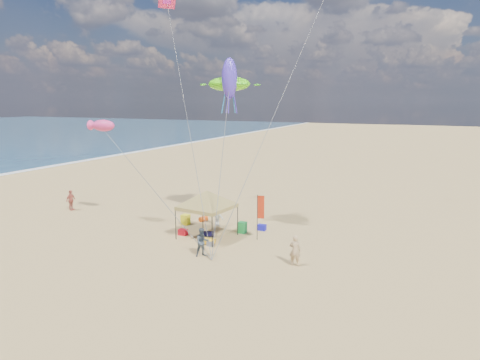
{
  "coord_description": "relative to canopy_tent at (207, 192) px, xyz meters",
  "views": [
    {
      "loc": [
        9.87,
        -18.36,
        8.41
      ],
      "look_at": [
        0.0,
        3.0,
        4.0
      ],
      "focal_mm": 31.93,
      "sensor_mm": 36.0,
      "label": 1
    }
  ],
  "objects": [
    {
      "name": "ground",
      "position": [
        2.69,
        -3.96,
        -2.85
      ],
      "size": [
        280.0,
        280.0,
        0.0
      ],
      "primitive_type": "plane",
      "color": "tan",
      "rests_on": "ground"
    },
    {
      "name": "canopy_tent",
      "position": [
        0.0,
        0.0,
        0.0
      ],
      "size": [
        5.51,
        5.51,
        3.42
      ],
      "color": "black",
      "rests_on": "ground"
    },
    {
      "name": "feather_flag",
      "position": [
        3.18,
        0.86,
        -0.95
      ],
      "size": [
        0.41,
        0.16,
        2.82
      ],
      "color": "black",
      "rests_on": "ground"
    },
    {
      "name": "cooler_red",
      "position": [
        -1.59,
        -0.31,
        -2.66
      ],
      "size": [
        0.54,
        0.38,
        0.38
      ],
      "primitive_type": "cube",
      "color": "red",
      "rests_on": "ground"
    },
    {
      "name": "cooler_blue",
      "position": [
        2.56,
        2.74,
        -2.66
      ],
      "size": [
        0.54,
        0.38,
        0.38
      ],
      "primitive_type": "cube",
      "color": "#1715AB",
      "rests_on": "ground"
    },
    {
      "name": "bag_navy",
      "position": [
        0.05,
        0.09,
        -2.67
      ],
      "size": [
        0.69,
        0.54,
        0.36
      ],
      "primitive_type": "cylinder",
      "rotation": [
        0.0,
        1.57,
        0.35
      ],
      "color": "black",
      "rests_on": "ground"
    },
    {
      "name": "bag_orange",
      "position": [
        -1.95,
        2.93,
        -2.67
      ],
      "size": [
        0.54,
        0.69,
        0.36
      ],
      "primitive_type": "cylinder",
      "rotation": [
        0.0,
        1.57,
        1.22
      ],
      "color": "#C8450B",
      "rests_on": "ground"
    },
    {
      "name": "chair_green",
      "position": [
        1.61,
        1.71,
        -2.5
      ],
      "size": [
        0.5,
        0.5,
        0.7
      ],
      "primitive_type": "cube",
      "color": "green",
      "rests_on": "ground"
    },
    {
      "name": "chair_yellow",
      "position": [
        -2.69,
        1.76,
        -2.5
      ],
      "size": [
        0.5,
        0.5,
        0.7
      ],
      "primitive_type": "cube",
      "color": "#D0CB17",
      "rests_on": "ground"
    },
    {
      "name": "crate_grey",
      "position": [
        0.97,
        -1.4,
        -2.71
      ],
      "size": [
        0.34,
        0.3,
        0.28
      ],
      "primitive_type": "cube",
      "color": "slate",
      "rests_on": "ground"
    },
    {
      "name": "beach_cart",
      "position": [
        0.64,
        -1.18,
        -2.65
      ],
      "size": [
        0.9,
        0.5,
        0.24
      ],
      "primitive_type": "cube",
      "color": "yellow",
      "rests_on": "ground"
    },
    {
      "name": "person_near_a",
      "position": [
        6.37,
        -2.18,
        -2.03
      ],
      "size": [
        0.65,
        0.48,
        1.63
      ],
      "primitive_type": "imported",
      "rotation": [
        0.0,
        0.0,
        3.29
      ],
      "color": "tan",
      "rests_on": "ground"
    },
    {
      "name": "person_near_b",
      "position": [
        1.4,
        -3.04,
        -2.05
      ],
      "size": [
        0.97,
        0.97,
        1.59
      ],
      "primitive_type": "imported",
      "rotation": [
        0.0,
        0.0,
        0.79
      ],
      "color": "#3A464F",
      "rests_on": "ground"
    },
    {
      "name": "person_near_c",
      "position": [
        -0.48,
        2.37,
        -2.06
      ],
      "size": [
        1.17,
        0.95,
        1.58
      ],
      "primitive_type": "imported",
      "rotation": [
        0.0,
        0.0,
        2.73
      ],
      "color": "beige",
      "rests_on": "ground"
    },
    {
      "name": "person_far_a",
      "position": [
        -12.82,
        1.35,
        -2.05
      ],
      "size": [
        0.48,
        0.97,
        1.59
      ],
      "primitive_type": "imported",
      "rotation": [
        0.0,
        0.0,
        1.67
      ],
      "color": "#B95547",
      "rests_on": "ground"
    },
    {
      "name": "turtle_kite",
      "position": [
        -0.24,
        3.66,
        6.61
      ],
      "size": [
        3.31,
        2.88,
        0.95
      ],
      "primitive_type": "ellipsoid",
      "rotation": [
        0.0,
        0.0,
        -0.23
      ],
      "color": "#5DF910",
      "rests_on": "ground"
    },
    {
      "name": "fish_kite",
      "position": [
        -7.95,
        0.07,
        3.88
      ],
      "size": [
        1.87,
        1.07,
        0.79
      ],
      "primitive_type": "ellipsoid",
      "rotation": [
        0.0,
        0.0,
        -0.1
      ],
      "color": "#E4347C",
      "rests_on": "ground"
    },
    {
      "name": "squid_kite",
      "position": [
        0.24,
        2.75,
        6.92
      ],
      "size": [
        1.1,
        1.1,
        2.58
      ],
      "primitive_type": "ellipsoid",
      "rotation": [
        0.0,
        0.0,
        -0.12
      ],
      "color": "#4B32CD",
      "rests_on": "ground"
    }
  ]
}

